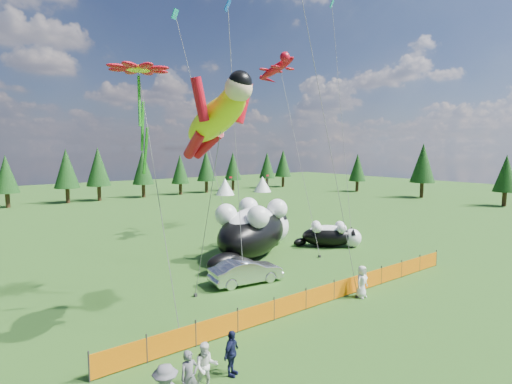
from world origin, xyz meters
The scene contains 18 objects.
ground centered at (0.00, 0.00, 0.00)m, with size 160.00×160.00×0.00m, color #0F3309.
safety_fence centered at (0.00, -3.00, 0.50)m, with size 22.06×0.06×1.10m.
tree_line centered at (0.00, 45.00, 4.00)m, with size 90.00×4.00×8.00m, color black, non-canonical shape.
festival_tents centered at (11.00, 40.00, 1.40)m, with size 50.00×3.20×2.80m, color white, non-canonical shape.
cat_large centered at (3.23, 6.72, 1.90)m, with size 10.04×7.53×3.99m.
cat_small centered at (9.38, 4.84, 0.94)m, with size 4.48×4.18×1.97m.
car centered at (-1.06, 1.85, 0.71)m, with size 1.49×4.29×1.41m, color silver.
spectator_a centered at (-8.83, -5.96, 0.82)m, with size 0.60×0.39×1.64m, color #5C5B61.
spectator_b centered at (-8.11, -5.74, 0.80)m, with size 0.78×0.46×1.60m, color white.
spectator_c centered at (-6.99, -5.52, 0.80)m, with size 0.93×0.48×1.59m, color #161A3E.
spectator_e centered at (2.46, -3.60, 0.85)m, with size 0.83×0.54×1.69m, color white.
superhero_kite centered at (-5.02, -1.42, 9.05)m, with size 4.65×5.75×11.32m.
gecko_kite centered at (9.23, 11.39, 14.85)m, with size 4.81×11.31×17.11m.
flower_kite centered at (-7.22, 1.56, 11.18)m, with size 3.70×5.19×11.66m.
diamond_kite_a centered at (-0.27, 4.71, 15.55)m, with size 1.65×3.69×17.21m.
diamond_kite_b centered at (13.26, 8.55, 18.83)m, with size 3.64×5.93×21.52m.
diamond_kite_c centered at (1.42, 0.02, 15.59)m, with size 1.43×4.15×17.21m.
diamond_kite_d centered at (0.62, 13.32, 17.44)m, with size 1.06×9.18×20.21m.
Camera 1 is at (-14.14, -16.36, 7.77)m, focal length 28.00 mm.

